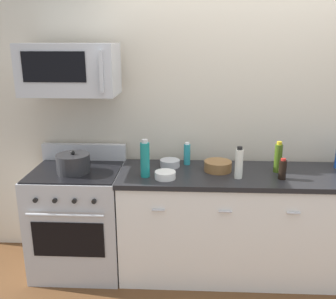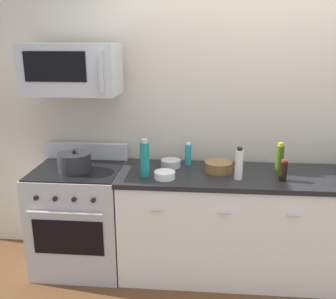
{
  "view_description": "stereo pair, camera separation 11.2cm",
  "coord_description": "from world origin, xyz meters",
  "px_view_note": "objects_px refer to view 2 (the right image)",
  "views": [
    {
      "loc": [
        -0.57,
        -2.91,
        1.97
      ],
      "look_at": [
        -0.7,
        -0.05,
        1.13
      ],
      "focal_mm": 39.77,
      "sensor_mm": 36.0,
      "label": 1
    },
    {
      "loc": [
        -0.46,
        -2.9,
        1.97
      ],
      "look_at": [
        -0.7,
        -0.05,
        1.13
      ],
      "focal_mm": 39.77,
      "sensor_mm": 36.0,
      "label": 2
    }
  ],
  "objects_px": {
    "bottle_sparkling_teal": "(145,159)",
    "bottle_dish_soap": "(188,154)",
    "bottle_vinegar_white": "(239,164)",
    "bowl_white_ceramic": "(165,175)",
    "bowl_steel_prep": "(171,163)",
    "microwave": "(72,69)",
    "range_oven": "(81,217)",
    "bottle_olive_oil": "(279,159)",
    "stockpot": "(74,162)",
    "bowl_wooden_salad": "(218,166)",
    "bottle_soy_sauce_dark": "(283,171)"
  },
  "relations": [
    {
      "from": "bottle_dish_soap",
      "to": "bowl_wooden_salad",
      "type": "height_order",
      "value": "bottle_dish_soap"
    },
    {
      "from": "bowl_wooden_salad",
      "to": "bowl_steel_prep",
      "type": "bearing_deg",
      "value": 167.82
    },
    {
      "from": "bottle_sparkling_teal",
      "to": "bottle_vinegar_white",
      "type": "xyz_separation_m",
      "value": [
        0.74,
        0.0,
        -0.02
      ]
    },
    {
      "from": "microwave",
      "to": "bowl_wooden_salad",
      "type": "height_order",
      "value": "microwave"
    },
    {
      "from": "microwave",
      "to": "bowl_wooden_salad",
      "type": "xyz_separation_m",
      "value": [
        1.19,
        -0.0,
        -0.79
      ]
    },
    {
      "from": "bottle_vinegar_white",
      "to": "stockpot",
      "type": "height_order",
      "value": "bottle_vinegar_white"
    },
    {
      "from": "microwave",
      "to": "bowl_white_ceramic",
      "type": "bearing_deg",
      "value": -14.87
    },
    {
      "from": "microwave",
      "to": "bottle_soy_sauce_dark",
      "type": "xyz_separation_m",
      "value": [
        1.68,
        -0.17,
        -0.75
      ]
    },
    {
      "from": "bottle_soy_sauce_dark",
      "to": "bottle_sparkling_teal",
      "type": "bearing_deg",
      "value": 179.73
    },
    {
      "from": "bowl_wooden_salad",
      "to": "bowl_steel_prep",
      "type": "relative_size",
      "value": 1.35
    },
    {
      "from": "microwave",
      "to": "bowl_steel_prep",
      "type": "height_order",
      "value": "microwave"
    },
    {
      "from": "bottle_sparkling_teal",
      "to": "bowl_steel_prep",
      "type": "height_order",
      "value": "bottle_sparkling_teal"
    },
    {
      "from": "bottle_sparkling_teal",
      "to": "bottle_vinegar_white",
      "type": "height_order",
      "value": "bottle_sparkling_teal"
    },
    {
      "from": "bottle_sparkling_teal",
      "to": "bottle_dish_soap",
      "type": "bearing_deg",
      "value": 44.06
    },
    {
      "from": "range_oven",
      "to": "bowl_white_ceramic",
      "type": "xyz_separation_m",
      "value": [
        0.76,
        -0.16,
        0.48
      ]
    },
    {
      "from": "bottle_sparkling_teal",
      "to": "bowl_white_ceramic",
      "type": "height_order",
      "value": "bottle_sparkling_teal"
    },
    {
      "from": "bowl_white_ceramic",
      "to": "bottle_dish_soap",
      "type": "bearing_deg",
      "value": 64.4
    },
    {
      "from": "range_oven",
      "to": "bottle_dish_soap",
      "type": "distance_m",
      "value": 1.1
    },
    {
      "from": "microwave",
      "to": "bottle_olive_oil",
      "type": "distance_m",
      "value": 1.83
    },
    {
      "from": "bottle_sparkling_teal",
      "to": "bottle_soy_sauce_dark",
      "type": "relative_size",
      "value": 1.82
    },
    {
      "from": "bowl_white_ceramic",
      "to": "stockpot",
      "type": "distance_m",
      "value": 0.77
    },
    {
      "from": "bowl_steel_prep",
      "to": "bottle_soy_sauce_dark",
      "type": "bearing_deg",
      "value": -16.16
    },
    {
      "from": "bowl_steel_prep",
      "to": "microwave",
      "type": "bearing_deg",
      "value": -173.71
    },
    {
      "from": "bottle_sparkling_teal",
      "to": "bowl_wooden_salad",
      "type": "bearing_deg",
      "value": 15.71
    },
    {
      "from": "bottle_olive_oil",
      "to": "bowl_white_ceramic",
      "type": "xyz_separation_m",
      "value": [
        -0.92,
        -0.19,
        -0.09
      ]
    },
    {
      "from": "bottle_vinegar_white",
      "to": "bowl_white_ceramic",
      "type": "bearing_deg",
      "value": -176.21
    },
    {
      "from": "range_oven",
      "to": "microwave",
      "type": "bearing_deg",
      "value": 89.71
    },
    {
      "from": "bottle_sparkling_teal",
      "to": "bottle_olive_oil",
      "type": "xyz_separation_m",
      "value": [
        1.08,
        0.16,
        -0.02
      ]
    },
    {
      "from": "microwave",
      "to": "bottle_dish_soap",
      "type": "bearing_deg",
      "value": 9.49
    },
    {
      "from": "bottle_olive_oil",
      "to": "bottle_soy_sauce_dark",
      "type": "bearing_deg",
      "value": -90.0
    },
    {
      "from": "bowl_steel_prep",
      "to": "stockpot",
      "type": "xyz_separation_m",
      "value": [
        -0.79,
        -0.18,
        0.05
      ]
    },
    {
      "from": "bottle_vinegar_white",
      "to": "bottle_dish_soap",
      "type": "bearing_deg",
      "value": 141.78
    },
    {
      "from": "range_oven",
      "to": "stockpot",
      "type": "xyz_separation_m",
      "value": [
        0.0,
        -0.05,
        0.53
      ]
    },
    {
      "from": "range_oven",
      "to": "bottle_sparkling_teal",
      "type": "distance_m",
      "value": 0.86
    },
    {
      "from": "bottle_dish_soap",
      "to": "bottle_vinegar_white",
      "type": "bearing_deg",
      "value": -38.22
    },
    {
      "from": "bowl_white_ceramic",
      "to": "bowl_steel_prep",
      "type": "xyz_separation_m",
      "value": [
        0.02,
        0.29,
        0.0
      ]
    },
    {
      "from": "bottle_vinegar_white",
      "to": "bottle_olive_oil",
      "type": "bearing_deg",
      "value": 24.64
    },
    {
      "from": "bottle_olive_oil",
      "to": "bottle_dish_soap",
      "type": "distance_m",
      "value": 0.77
    },
    {
      "from": "microwave",
      "to": "bottle_dish_soap",
      "type": "xyz_separation_m",
      "value": [
        0.94,
        0.16,
        -0.74
      ]
    },
    {
      "from": "bowl_wooden_salad",
      "to": "bottle_vinegar_white",
      "type": "bearing_deg",
      "value": -47.65
    },
    {
      "from": "bottle_vinegar_white",
      "to": "bowl_wooden_salad",
      "type": "relative_size",
      "value": 1.12
    },
    {
      "from": "range_oven",
      "to": "bottle_olive_oil",
      "type": "relative_size",
      "value": 4.1
    },
    {
      "from": "bottle_sparkling_teal",
      "to": "stockpot",
      "type": "bearing_deg",
      "value": 173.44
    },
    {
      "from": "stockpot",
      "to": "bowl_white_ceramic",
      "type": "bearing_deg",
      "value": -7.8
    },
    {
      "from": "range_oven",
      "to": "stockpot",
      "type": "bearing_deg",
      "value": -90.0
    },
    {
      "from": "bottle_dish_soap",
      "to": "bottle_olive_oil",
      "type": "bearing_deg",
      "value": -12.42
    },
    {
      "from": "bottle_vinegar_white",
      "to": "bowl_white_ceramic",
      "type": "height_order",
      "value": "bottle_vinegar_white"
    },
    {
      "from": "microwave",
      "to": "bottle_dish_soap",
      "type": "distance_m",
      "value": 1.2
    },
    {
      "from": "bowl_wooden_salad",
      "to": "range_oven",
      "type": "bearing_deg",
      "value": -177.88
    },
    {
      "from": "bottle_dish_soap",
      "to": "bowl_steel_prep",
      "type": "bearing_deg",
      "value": -154.69
    }
  ]
}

